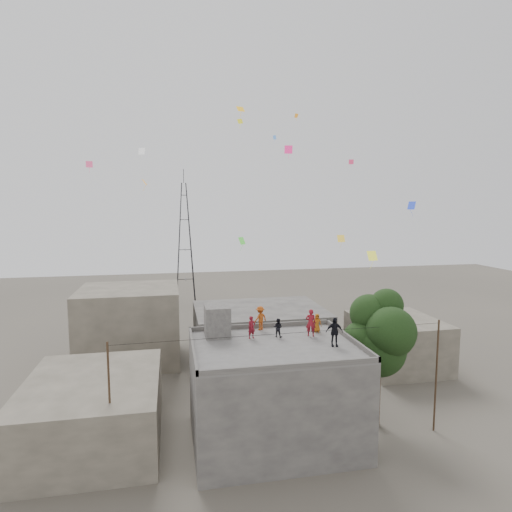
{
  "coord_description": "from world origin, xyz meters",
  "views": [
    {
      "loc": [
        -6.07,
        -24.61,
        14.55
      ],
      "look_at": [
        -0.95,
        0.95,
        11.52
      ],
      "focal_mm": 30.0,
      "sensor_mm": 36.0,
      "label": 1
    }
  ],
  "objects_px": {
    "transmission_tower": "(185,243)",
    "person_red_adult": "(311,323)",
    "stair_head_box": "(217,321)",
    "person_dark_adult": "(334,332)",
    "tree": "(381,335)"
  },
  "relations": [
    {
      "from": "tree",
      "to": "person_red_adult",
      "type": "bearing_deg",
      "value": 170.69
    },
    {
      "from": "person_dark_adult",
      "to": "tree",
      "type": "bearing_deg",
      "value": 29.65
    },
    {
      "from": "tree",
      "to": "person_red_adult",
      "type": "distance_m",
      "value": 4.74
    },
    {
      "from": "tree",
      "to": "person_red_adult",
      "type": "height_order",
      "value": "tree"
    },
    {
      "from": "stair_head_box",
      "to": "transmission_tower",
      "type": "bearing_deg",
      "value": 91.23
    },
    {
      "from": "stair_head_box",
      "to": "tree",
      "type": "xyz_separation_m",
      "value": [
        10.57,
        -2.0,
        -1.0
      ]
    },
    {
      "from": "transmission_tower",
      "to": "stair_head_box",
      "type": "bearing_deg",
      "value": -88.77
    },
    {
      "from": "transmission_tower",
      "to": "person_red_adult",
      "type": "height_order",
      "value": "transmission_tower"
    },
    {
      "from": "transmission_tower",
      "to": "person_red_adult",
      "type": "xyz_separation_m",
      "value": [
        6.78,
        -38.65,
        -2.07
      ]
    },
    {
      "from": "transmission_tower",
      "to": "person_dark_adult",
      "type": "bearing_deg",
      "value": -79.54
    },
    {
      "from": "transmission_tower",
      "to": "person_dark_adult",
      "type": "relative_size",
      "value": 11.28
    },
    {
      "from": "person_red_adult",
      "to": "stair_head_box",
      "type": "bearing_deg",
      "value": 5.78
    },
    {
      "from": "stair_head_box",
      "to": "person_red_adult",
      "type": "bearing_deg",
      "value": -11.83
    },
    {
      "from": "person_dark_adult",
      "to": "stair_head_box",
      "type": "bearing_deg",
      "value": 161.76
    },
    {
      "from": "person_dark_adult",
      "to": "transmission_tower",
      "type": "bearing_deg",
      "value": 109.36
    }
  ]
}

